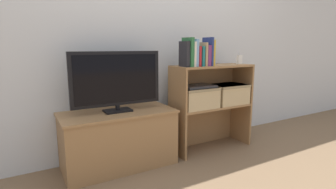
# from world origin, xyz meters

# --- Properties ---
(ground_plane) EXTENTS (16.00, 16.00, 0.00)m
(ground_plane) POSITION_xyz_m (0.00, 0.00, 0.00)
(ground_plane) COLOR brown
(wall_back) EXTENTS (10.00, 0.05, 2.40)m
(wall_back) POSITION_xyz_m (0.00, 0.47, 1.20)
(wall_back) COLOR silver
(wall_back) RESTS_ON ground_plane
(tv_stand) EXTENTS (0.94, 0.45, 0.48)m
(tv_stand) POSITION_xyz_m (-0.45, 0.22, 0.24)
(tv_stand) COLOR olive
(tv_stand) RESTS_ON ground_plane
(tv) EXTENTS (0.75, 0.14, 0.50)m
(tv) POSITION_xyz_m (-0.45, 0.22, 0.74)
(tv) COLOR black
(tv) RESTS_ON tv_stand
(bookshelf_lower_tier) EXTENTS (0.82, 0.31, 0.44)m
(bookshelf_lower_tier) POSITION_xyz_m (0.50, 0.21, 0.28)
(bookshelf_lower_tier) COLOR olive
(bookshelf_lower_tier) RESTS_ON ground_plane
(bookshelf_upper_tier) EXTENTS (0.82, 0.31, 0.39)m
(bookshelf_upper_tier) POSITION_xyz_m (0.50, 0.21, 0.69)
(bookshelf_upper_tier) COLOR olive
(bookshelf_upper_tier) RESTS_ON bookshelf_lower_tier
(book_charcoal) EXTENTS (0.04, 0.13, 0.22)m
(book_charcoal) POSITION_xyz_m (0.13, 0.10, 0.95)
(book_charcoal) COLOR #232328
(book_charcoal) RESTS_ON bookshelf_upper_tier
(book_forest) EXTENTS (0.03, 0.16, 0.25)m
(book_forest) POSITION_xyz_m (0.17, 0.10, 0.96)
(book_forest) COLOR #286638
(book_forest) RESTS_ON bookshelf_upper_tier
(book_ivory) EXTENTS (0.02, 0.15, 0.22)m
(book_ivory) POSITION_xyz_m (0.20, 0.10, 0.94)
(book_ivory) COLOR silver
(book_ivory) RESTS_ON bookshelf_upper_tier
(book_skyblue) EXTENTS (0.03, 0.13, 0.24)m
(book_skyblue) POSITION_xyz_m (0.23, 0.10, 0.95)
(book_skyblue) COLOR #709ECC
(book_skyblue) RESTS_ON bookshelf_upper_tier
(book_crimson) EXTENTS (0.02, 0.12, 0.18)m
(book_crimson) POSITION_xyz_m (0.27, 0.10, 0.92)
(book_crimson) COLOR #B22328
(book_crimson) RESTS_ON bookshelf_upper_tier
(book_teal) EXTENTS (0.02, 0.14, 0.18)m
(book_teal) POSITION_xyz_m (0.30, 0.10, 0.92)
(book_teal) COLOR #1E7075
(book_teal) RESTS_ON bookshelf_upper_tier
(book_tan) EXTENTS (0.02, 0.16, 0.21)m
(book_tan) POSITION_xyz_m (0.33, 0.10, 0.94)
(book_tan) COLOR tan
(book_tan) RESTS_ON bookshelf_upper_tier
(book_plum) EXTENTS (0.04, 0.15, 0.19)m
(book_plum) POSITION_xyz_m (0.36, 0.10, 0.93)
(book_plum) COLOR #6B2D66
(book_plum) RESTS_ON bookshelf_upper_tier
(book_navy) EXTENTS (0.02, 0.15, 0.26)m
(book_navy) POSITION_xyz_m (0.39, 0.10, 0.96)
(book_navy) COLOR navy
(book_navy) RESTS_ON bookshelf_upper_tier
(book_mustard) EXTENTS (0.02, 0.12, 0.24)m
(book_mustard) POSITION_xyz_m (0.42, 0.10, 0.95)
(book_mustard) COLOR gold
(book_mustard) RESTS_ON bookshelf_upper_tier
(baby_monitor) EXTENTS (0.05, 0.03, 0.12)m
(baby_monitor) POSITION_xyz_m (0.84, 0.15, 0.88)
(baby_monitor) COLOR white
(baby_monitor) RESTS_ON bookshelf_upper_tier
(storage_basket_left) EXTENTS (0.37, 0.28, 0.19)m
(storage_basket_left) POSITION_xyz_m (0.30, 0.14, 0.55)
(storage_basket_left) COLOR tan
(storage_basket_left) RESTS_ON bookshelf_lower_tier
(storage_basket_right) EXTENTS (0.37, 0.28, 0.19)m
(storage_basket_right) POSITION_xyz_m (0.69, 0.14, 0.55)
(storage_basket_right) COLOR tan
(storage_basket_right) RESTS_ON bookshelf_lower_tier
(laptop) EXTENTS (0.32, 0.23, 0.02)m
(laptop) POSITION_xyz_m (0.30, 0.14, 0.65)
(laptop) COLOR #2D2D33
(laptop) RESTS_ON storage_basket_left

